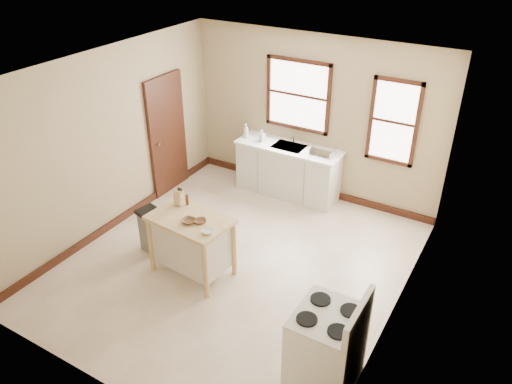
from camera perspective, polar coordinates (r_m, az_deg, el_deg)
floor at (r=7.31m, az=-2.29°, el=-8.12°), size 5.00×5.00×0.00m
ceiling at (r=6.01m, az=-2.84°, el=13.45°), size 5.00×5.00×0.00m
wall_back at (r=8.55m, az=6.61°, el=8.44°), size 4.50×0.04×2.80m
wall_left at (r=7.88m, az=-16.53°, el=5.45°), size 0.04×5.00×2.80m
wall_right at (r=5.80m, az=16.59°, el=-3.78°), size 0.04×5.00×2.80m
window_main at (r=8.53m, az=4.83°, el=10.98°), size 1.17×0.06×1.22m
window_side at (r=8.06m, az=15.46°, el=7.71°), size 0.77×0.06×1.37m
door_left at (r=8.84m, az=-10.09°, el=6.44°), size 0.06×0.90×2.10m
baseboard_back at (r=9.10m, az=6.05°, el=0.50°), size 4.50×0.04×0.12m
baseboard_left at (r=8.47m, az=-15.10°, el=-2.85°), size 0.04×5.00×0.12m
sink_counter at (r=8.81m, az=3.67°, el=2.52°), size 1.86×0.62×0.92m
faucet at (r=8.71m, az=4.34°, el=6.32°), size 0.03×0.03×0.22m
soap_bottle_a at (r=8.90m, az=-1.15°, el=7.04°), size 0.10×0.10×0.25m
soap_bottle_b at (r=8.74m, az=0.69°, el=6.46°), size 0.11×0.12×0.21m
dish_rack at (r=8.35m, az=7.63°, el=4.59°), size 0.46×0.39×0.10m
kitchen_island at (r=6.94m, az=-7.33°, el=-6.08°), size 1.15×0.79×0.90m
knife_block at (r=6.96m, az=-8.86°, el=-0.72°), size 0.12×0.12×0.20m
pepper_grinder at (r=6.95m, az=-7.90°, el=-0.90°), size 0.05×0.05×0.15m
bowl_a at (r=6.59m, az=-7.72°, el=-3.30°), size 0.18×0.18×0.04m
bowl_b at (r=6.57m, az=-6.38°, el=-3.33°), size 0.22×0.22×0.04m
bowl_c at (r=6.35m, az=-5.58°, el=-4.53°), size 0.15×0.15×0.05m
trash_bin at (r=7.54m, az=-11.82°, el=-4.31°), size 0.41×0.37×0.68m
gas_stove at (r=5.46m, az=8.09°, el=-16.23°), size 0.73×0.74×1.18m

